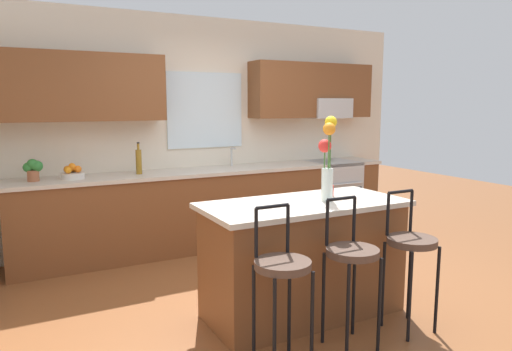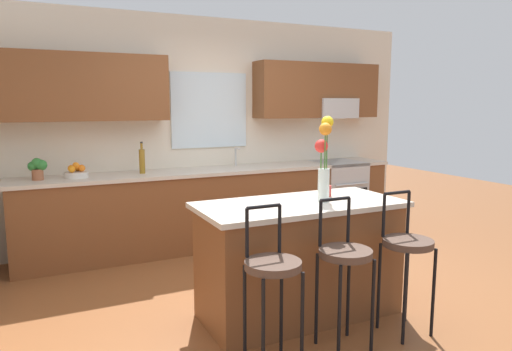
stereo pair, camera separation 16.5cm
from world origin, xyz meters
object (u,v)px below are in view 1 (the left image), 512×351
object	(u,v)px
bar_stool_far	(411,247)
bottle_olive_oil	(139,161)
bar_stool_near	(282,272)
bar_stool_middle	(352,259)
flower_vase	(328,156)
potted_plant_small	(33,169)
mug_ceramic	(329,190)
oven_range	(332,195)
kitchen_island	(303,258)
fruit_bowl_oranges	(72,173)

from	to	relation	value
bar_stool_far	bottle_olive_oil	xyz separation A→B (m)	(-1.33, 2.67, 0.43)
bar_stool_near	bar_stool_far	world-z (taller)	same
bar_stool_middle	flower_vase	size ratio (longest dim) A/B	1.56
bottle_olive_oil	bar_stool_near	bearing A→B (deg)	-85.09
potted_plant_small	flower_vase	bearing A→B (deg)	-46.81
bar_stool_near	bottle_olive_oil	xyz separation A→B (m)	(-0.23, 2.67, 0.43)
bar_stool_near	potted_plant_small	size ratio (longest dim) A/B	4.67
bar_stool_middle	flower_vase	world-z (taller)	flower_vase
bar_stool_middle	flower_vase	xyz separation A→B (m)	(0.18, 0.54, 0.65)
bar_stool_near	mug_ceramic	bearing A→B (deg)	39.06
flower_vase	potted_plant_small	world-z (taller)	flower_vase
oven_range	mug_ceramic	size ratio (longest dim) A/B	10.22
kitchen_island	mug_ceramic	world-z (taller)	mug_ceramic
bar_stool_middle	bar_stool_far	bearing A→B (deg)	0.00
bar_stool_near	fruit_bowl_oranges	size ratio (longest dim) A/B	4.34
bar_stool_middle	kitchen_island	bearing A→B (deg)	90.00
potted_plant_small	mug_ceramic	bearing A→B (deg)	-42.42
bar_stool_near	flower_vase	size ratio (longest dim) A/B	1.56
kitchen_island	flower_vase	world-z (taller)	flower_vase
kitchen_island	bottle_olive_oil	world-z (taller)	bottle_olive_oil
kitchen_island	bar_stool_near	xyz separation A→B (m)	(-0.55, -0.59, 0.17)
bar_stool_far	fruit_bowl_oranges	distance (m)	3.36
mug_ceramic	bar_stool_near	bearing A→B (deg)	-140.94
mug_ceramic	bar_stool_middle	bearing A→B (deg)	-114.39
oven_range	fruit_bowl_oranges	world-z (taller)	fruit_bowl_oranges
bar_stool_far	mug_ceramic	distance (m)	0.81
bar_stool_far	flower_vase	bearing A→B (deg)	124.94
bar_stool_near	bar_stool_middle	bearing A→B (deg)	0.00
bottle_olive_oil	oven_range	bearing A→B (deg)	-0.55
bar_stool_near	bottle_olive_oil	bearing A→B (deg)	94.91
bar_stool_middle	bottle_olive_oil	world-z (taller)	bottle_olive_oil
bar_stool_middle	fruit_bowl_oranges	xyz separation A→B (m)	(-1.46, 2.67, 0.34)
bar_stool_middle	bar_stool_near	bearing A→B (deg)	180.00
kitchen_island	oven_range	bearing A→B (deg)	48.65
bar_stool_far	fruit_bowl_oranges	world-z (taller)	fruit_bowl_oranges
fruit_bowl_oranges	bottle_olive_oil	size ratio (longest dim) A/B	0.69
oven_range	mug_ceramic	distance (m)	2.49
flower_vase	potted_plant_small	size ratio (longest dim) A/B	2.99
bar_stool_far	oven_range	bearing A→B (deg)	64.63
bar_stool_far	mug_ceramic	xyz separation A→B (m)	(-0.23, 0.71, 0.33)
kitchen_island	bar_stool_near	distance (m)	0.83
kitchen_island	fruit_bowl_oranges	bearing A→B (deg)	125.16
bottle_olive_oil	potted_plant_small	size ratio (longest dim) A/B	1.56
kitchen_island	fruit_bowl_oranges	size ratio (longest dim) A/B	6.73
kitchen_island	bottle_olive_oil	bearing A→B (deg)	110.60
bottle_olive_oil	kitchen_island	bearing A→B (deg)	-69.40
oven_range	kitchen_island	size ratio (longest dim) A/B	0.57
bar_stool_middle	flower_vase	distance (m)	0.86
oven_range	bar_stool_near	xyz separation A→B (m)	(-2.35, -2.64, 0.18)
flower_vase	bar_stool_middle	bearing A→B (deg)	-108.06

